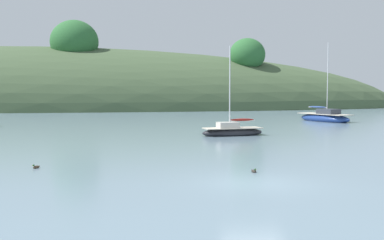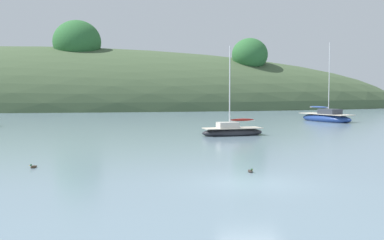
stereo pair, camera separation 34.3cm
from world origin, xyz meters
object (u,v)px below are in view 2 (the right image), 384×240
Objects in this scene: sailboat_black_sloop at (232,131)px; duck_straggler at (33,167)px; duck_lone_left at (250,171)px; sailboat_cream_ketch at (326,118)px.

duck_straggler is (-12.44, -14.28, -0.29)m from sailboat_black_sloop.
sailboat_black_sloop is at bearing 81.27° from duck_lone_left.
sailboat_cream_ketch reaches higher than sailboat_black_sloop.
sailboat_black_sloop is at bearing -133.26° from sailboat_cream_ketch.
duck_straggler is (-26.59, -29.32, -0.38)m from sailboat_cream_ketch.
duck_lone_left and duck_straggler have the same top height.
duck_lone_left is 1.11× the size of duck_straggler.
sailboat_black_sloop is 16.83m from duck_lone_left.
sailboat_cream_ketch is 24.23× the size of duck_straggler.
sailboat_cream_ketch reaches higher than duck_lone_left.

